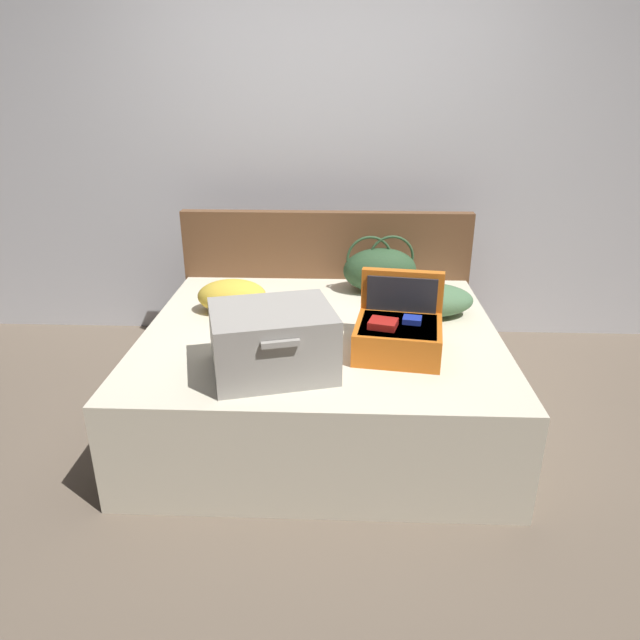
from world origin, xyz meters
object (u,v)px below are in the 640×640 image
pillow_center_head (425,300)px  duffel_bag (380,269)px  bed (321,374)px  pillow_near_headboard (232,296)px  hard_case_large (272,340)px  hard_case_medium (399,331)px

pillow_center_head → duffel_bag: bearing=120.8°
bed → pillow_near_headboard: size_ratio=4.80×
hard_case_large → hard_case_medium: bearing=6.0°
pillow_near_headboard → bed: bearing=-24.9°
hard_case_large → hard_case_medium: 0.61m
duffel_bag → pillow_center_head: (0.23, -0.38, -0.05)m
hard_case_medium → duffel_bag: (-0.04, 0.85, 0.04)m
hard_case_large → pillow_near_headboard: bearing=98.3°
bed → hard_case_large: bearing=-112.2°
bed → hard_case_large: 0.65m
pillow_near_headboard → pillow_center_head: pillow_near_headboard is taller
pillow_near_headboard → pillow_center_head: (1.06, -0.01, -0.00)m
pillow_near_headboard → pillow_center_head: bearing=-0.8°
bed → pillow_center_head: (0.56, 0.22, 0.35)m
duffel_bag → hard_case_large: bearing=-116.1°
hard_case_large → pillow_center_head: 1.02m
duffel_bag → bed: bearing=-119.0°
pillow_near_headboard → hard_case_large: bearing=-66.2°
hard_case_large → duffel_bag: (0.52, 1.07, -0.01)m
hard_case_large → bed: bearing=52.4°
duffel_bag → pillow_center_head: duffel_bag is taller
bed → duffel_bag: bearing=61.0°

